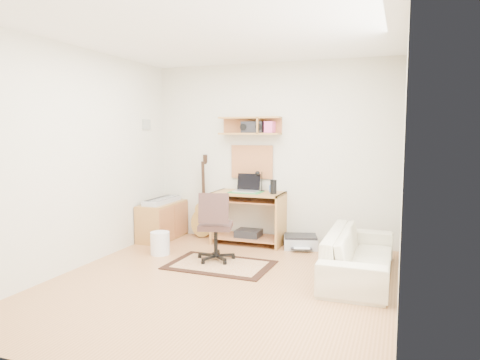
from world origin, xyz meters
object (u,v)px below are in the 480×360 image
(desk, at_px, (249,218))
(sofa, at_px, (359,247))
(cabinet, at_px, (162,221))
(printer, at_px, (301,242))
(task_chair, at_px, (216,226))

(desk, xyz_separation_m, sofa, (1.65, -0.98, -0.03))
(cabinet, height_order, printer, cabinet)
(desk, relative_size, task_chair, 1.12)
(printer, relative_size, sofa, 0.26)
(sofa, bearing_deg, desk, 59.20)
(cabinet, distance_m, sofa, 3.07)
(cabinet, distance_m, printer, 2.10)
(desk, distance_m, sofa, 1.92)
(desk, height_order, cabinet, desk)
(task_chair, bearing_deg, cabinet, 130.87)
(printer, bearing_deg, cabinet, 169.08)
(cabinet, bearing_deg, task_chair, -33.41)
(task_chair, relative_size, cabinet, 0.99)
(task_chair, xyz_separation_m, cabinet, (-1.22, 0.80, -0.17))
(task_chair, height_order, cabinet, task_chair)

